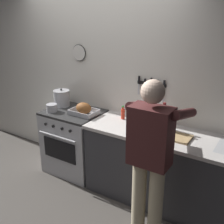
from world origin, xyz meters
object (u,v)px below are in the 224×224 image
object	(u,v)px
stock_pot	(62,98)
cutting_board	(174,136)
stove	(75,141)
saucepan	(52,108)
person_cook	(150,154)
roasting_pan	(84,109)
bottle_wine_red	(164,118)
bottle_hot_sauce	(123,114)
bottle_vinegar	(167,123)

from	to	relation	value
stock_pot	cutting_board	bearing A→B (deg)	-4.74
stove	saucepan	world-z (taller)	saucepan
stove	person_cook	xyz separation A→B (m)	(1.42, -0.61, 0.50)
cutting_board	saucepan	bearing A→B (deg)	-176.34
roasting_pan	stock_pot	xyz separation A→B (m)	(-0.48, 0.11, 0.04)
cutting_board	bottle_wine_red	world-z (taller)	bottle_wine_red
stove	bottle_wine_red	xyz separation A→B (m)	(1.25, 0.12, 0.58)
person_cook	cutting_board	xyz separation A→B (m)	(0.02, 0.57, -0.04)
person_cook	bottle_hot_sauce	bearing A→B (deg)	58.38
person_cook	bottle_wine_red	world-z (taller)	person_cook
roasting_pan	bottle_wine_red	distance (m)	1.07
stove	bottle_hot_sauce	bearing A→B (deg)	10.04
saucepan	bottle_wine_red	world-z (taller)	bottle_wine_red
bottle_wine_red	roasting_pan	bearing A→B (deg)	-173.07
bottle_hot_sauce	saucepan	bearing A→B (deg)	-163.77
bottle_hot_sauce	bottle_vinegar	distance (m)	0.62
stove	cutting_board	xyz separation A→B (m)	(1.44, -0.04, 0.46)
roasting_pan	cutting_board	distance (m)	1.25
stove	bottle_hot_sauce	distance (m)	0.89
bottle_wine_red	bottle_hot_sauce	distance (m)	0.55
stove	saucepan	size ratio (longest dim) A/B	6.27
bottle_vinegar	stove	bearing A→B (deg)	-177.82
person_cook	cutting_board	distance (m)	0.57
saucepan	bottle_vinegar	distance (m)	1.58
saucepan	cutting_board	distance (m)	1.69
bottle_hot_sauce	bottle_vinegar	xyz separation A→B (m)	(0.62, -0.07, 0.03)
stove	person_cook	bearing A→B (deg)	-23.13
person_cook	saucepan	world-z (taller)	person_cook
person_cook	roasting_pan	world-z (taller)	person_cook
stove	roasting_pan	xyz separation A→B (m)	(0.20, -0.01, 0.52)
saucepan	cutting_board	xyz separation A→B (m)	(1.69, 0.11, -0.04)
cutting_board	bottle_vinegar	xyz separation A→B (m)	(-0.12, 0.09, 0.09)
stove	bottle_vinegar	xyz separation A→B (m)	(1.33, 0.05, 0.55)
person_cook	bottle_vinegar	world-z (taller)	person_cook
stove	saucepan	bearing A→B (deg)	-148.01
stove	roasting_pan	bearing A→B (deg)	-3.62
bottle_wine_red	bottle_hot_sauce	xyz separation A→B (m)	(-0.54, 0.01, -0.06)
saucepan	bottle_wine_red	distance (m)	1.52
bottle_wine_red	bottle_vinegar	distance (m)	0.10
person_cook	stock_pot	bearing A→B (deg)	81.52
stove	saucepan	distance (m)	0.58
cutting_board	bottle_vinegar	bearing A→B (deg)	141.68
bottle_vinegar	stock_pot	bearing A→B (deg)	178.24
person_cook	stove	bearing A→B (deg)	80.93
person_cook	saucepan	distance (m)	1.73
saucepan	cutting_board	bearing A→B (deg)	3.66
stove	bottle_wine_red	bearing A→B (deg)	5.30
bottle_hot_sauce	bottle_wine_red	bearing A→B (deg)	-0.97
saucepan	bottle_hot_sauce	world-z (taller)	bottle_hot_sauce
bottle_hot_sauce	person_cook	bearing A→B (deg)	-45.67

